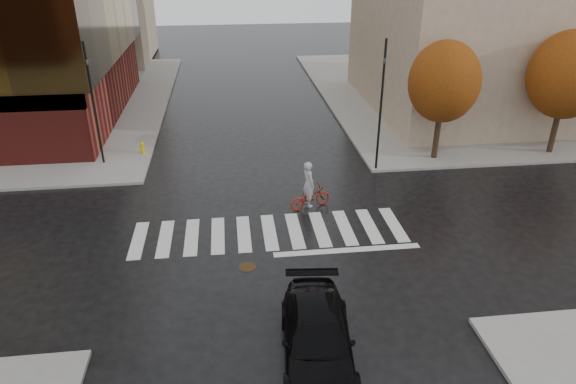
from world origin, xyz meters
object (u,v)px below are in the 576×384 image
(cyclist, at_px, (309,192))
(fire_hydrant, at_px, (142,147))
(traffic_light_ne, at_px, (382,99))
(sedan, at_px, (317,338))
(traffic_light_nw, at_px, (93,98))

(cyclist, distance_m, fire_hydrant, 11.37)
(traffic_light_ne, bearing_deg, sedan, 91.35)
(sedan, relative_size, traffic_light_ne, 0.75)
(traffic_light_nw, relative_size, traffic_light_ne, 0.96)
(traffic_light_ne, bearing_deg, traffic_light_nw, 14.14)
(sedan, height_order, fire_hydrant, sedan)
(traffic_light_nw, bearing_deg, traffic_light_ne, 89.91)
(sedan, height_order, cyclist, cyclist)
(fire_hydrant, bearing_deg, cyclist, -41.29)
(sedan, relative_size, traffic_light_nw, 0.78)
(sedan, bearing_deg, traffic_light_ne, 72.64)
(traffic_light_nw, xyz_separation_m, fire_hydrant, (2.00, 1.12, -3.28))
(cyclist, relative_size, traffic_light_nw, 0.35)
(fire_hydrant, bearing_deg, traffic_light_ne, -16.12)
(cyclist, distance_m, traffic_light_nw, 12.68)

